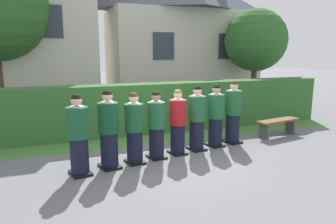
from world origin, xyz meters
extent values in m
plane|color=slate|center=(0.00, 0.00, 0.00)|extent=(60.00, 60.00, 0.00)
cylinder|color=black|center=(-2.03, -0.44, 0.37)|extent=(0.36, 0.36, 0.75)
cube|color=black|center=(-2.03, -0.44, 0.03)|extent=(0.47, 0.53, 0.05)
cylinder|color=#19512D|center=(-2.03, -0.44, 1.06)|extent=(0.42, 0.42, 0.62)
cylinder|color=white|center=(-2.03, -0.44, 1.37)|extent=(0.26, 0.26, 0.03)
cube|color=gold|center=(-2.08, -0.24, 1.18)|extent=(0.04, 0.02, 0.27)
sphere|color=beige|center=(-2.03, -0.44, 1.49)|extent=(0.21, 0.21, 0.21)
sphere|color=black|center=(-2.03, -0.44, 1.53)|extent=(0.19, 0.19, 0.19)
cylinder|color=black|center=(-1.41, -0.27, 0.38)|extent=(0.36, 0.36, 0.76)
cube|color=black|center=(-1.41, -0.27, 0.03)|extent=(0.48, 0.55, 0.05)
cylinder|color=#144728|center=(-1.41, -0.27, 1.08)|extent=(0.43, 0.43, 0.63)
cylinder|color=white|center=(-1.41, -0.27, 1.40)|extent=(0.27, 0.27, 0.03)
cube|color=navy|center=(-1.46, -0.07, 1.20)|extent=(0.04, 0.02, 0.28)
sphere|color=beige|center=(-1.41, -0.27, 1.52)|extent=(0.22, 0.22, 0.22)
sphere|color=black|center=(-1.41, -0.27, 1.56)|extent=(0.20, 0.20, 0.20)
cylinder|color=black|center=(-0.84, -0.18, 0.36)|extent=(0.35, 0.35, 0.72)
cube|color=black|center=(-0.84, -0.18, 0.03)|extent=(0.43, 0.50, 0.05)
cylinder|color=#19512D|center=(-0.84, -0.18, 1.02)|extent=(0.41, 0.41, 0.60)
cylinder|color=white|center=(-0.84, -0.18, 1.32)|extent=(0.25, 0.25, 0.03)
cube|color=#236038|center=(-0.87, 0.01, 1.14)|extent=(0.04, 0.02, 0.26)
sphere|color=beige|center=(-0.84, -0.18, 1.44)|extent=(0.20, 0.20, 0.20)
sphere|color=#472D19|center=(-0.84, -0.18, 1.48)|extent=(0.19, 0.19, 0.19)
cylinder|color=black|center=(-0.30, -0.04, 0.36)|extent=(0.34, 0.34, 0.71)
cube|color=black|center=(-0.30, -0.04, 0.03)|extent=(0.43, 0.50, 0.05)
cylinder|color=#1E5B33|center=(-0.30, -0.04, 1.01)|extent=(0.40, 0.40, 0.59)
cylinder|color=white|center=(-0.30, -0.04, 1.31)|extent=(0.25, 0.25, 0.03)
cube|color=gold|center=(-0.33, 0.15, 1.13)|extent=(0.04, 0.02, 0.26)
sphere|color=tan|center=(-0.30, -0.04, 1.42)|extent=(0.20, 0.20, 0.20)
sphere|color=black|center=(-0.30, -0.04, 1.46)|extent=(0.19, 0.19, 0.19)
cylinder|color=black|center=(0.27, 0.07, 0.36)|extent=(0.34, 0.34, 0.72)
cube|color=black|center=(0.27, 0.07, 0.03)|extent=(0.41, 0.49, 0.05)
cylinder|color=#AD191E|center=(0.27, 0.07, 1.01)|extent=(0.40, 0.40, 0.59)
cylinder|color=white|center=(0.27, 0.07, 1.31)|extent=(0.25, 0.25, 0.03)
cube|color=#236038|center=(0.25, 0.27, 1.13)|extent=(0.04, 0.02, 0.26)
sphere|color=beige|center=(0.27, 0.07, 1.43)|extent=(0.20, 0.20, 0.20)
sphere|color=olive|center=(0.27, 0.07, 1.46)|extent=(0.19, 0.19, 0.19)
cylinder|color=black|center=(0.83, 0.20, 0.37)|extent=(0.35, 0.35, 0.74)
cube|color=black|center=(0.83, 0.20, 0.03)|extent=(0.43, 0.51, 0.05)
cylinder|color=#1E5B33|center=(0.83, 0.20, 1.04)|extent=(0.42, 0.42, 0.61)
cylinder|color=white|center=(0.83, 0.20, 1.35)|extent=(0.26, 0.26, 0.03)
cube|color=gold|center=(0.80, 0.39, 1.17)|extent=(0.04, 0.02, 0.27)
sphere|color=beige|center=(0.83, 0.20, 1.47)|extent=(0.21, 0.21, 0.21)
sphere|color=black|center=(0.83, 0.20, 1.51)|extent=(0.19, 0.19, 0.19)
cylinder|color=black|center=(1.42, 0.32, 0.37)|extent=(0.35, 0.35, 0.74)
cube|color=black|center=(1.42, 0.32, 0.03)|extent=(0.45, 0.52, 0.05)
cylinder|color=#1E5B33|center=(1.42, 0.32, 1.04)|extent=(0.42, 0.42, 0.61)
cylinder|color=white|center=(1.42, 0.32, 1.35)|extent=(0.26, 0.26, 0.03)
cube|color=gold|center=(1.38, 0.51, 1.16)|extent=(0.04, 0.02, 0.27)
sphere|color=tan|center=(1.42, 0.32, 1.47)|extent=(0.21, 0.21, 0.21)
sphere|color=black|center=(1.42, 0.32, 1.51)|extent=(0.19, 0.19, 0.19)
cylinder|color=black|center=(2.00, 0.42, 0.38)|extent=(0.37, 0.37, 0.77)
cube|color=black|center=(2.00, 0.42, 0.03)|extent=(0.48, 0.55, 0.05)
cylinder|color=#1E5B33|center=(2.00, 0.42, 1.08)|extent=(0.43, 0.43, 0.63)
cylinder|color=white|center=(2.00, 0.42, 1.41)|extent=(0.27, 0.27, 0.03)
cube|color=#236038|center=(1.95, 0.62, 1.21)|extent=(0.04, 0.02, 0.28)
sphere|color=beige|center=(2.00, 0.42, 1.53)|extent=(0.22, 0.22, 0.22)
sphere|color=#472D19|center=(2.00, 0.42, 1.57)|extent=(0.20, 0.20, 0.20)
cube|color=#33662D|center=(0.00, 2.25, 0.74)|extent=(12.35, 0.70, 1.48)
cube|color=beige|center=(3.43, 7.50, 2.10)|extent=(6.69, 3.49, 4.20)
cube|color=#2D3842|center=(1.93, 5.73, 2.61)|extent=(0.90, 0.04, 1.10)
cube|color=#2D3842|center=(4.94, 5.73, 2.61)|extent=(0.90, 0.04, 1.10)
cube|color=beige|center=(-3.79, 7.33, 2.74)|extent=(6.05, 4.39, 5.49)
cube|color=#2D3842|center=(-2.42, 5.12, 3.40)|extent=(0.90, 0.04, 1.10)
cylinder|color=brown|center=(-4.08, 5.20, 1.09)|extent=(0.24, 0.24, 2.18)
cylinder|color=brown|center=(5.73, 4.80, 0.82)|extent=(0.24, 0.24, 1.63)
sphere|color=#2D6028|center=(5.73, 4.80, 2.86)|extent=(2.61, 2.61, 2.61)
cube|color=brown|center=(3.58, 0.53, 0.45)|extent=(1.44, 0.59, 0.06)
cube|color=#4C4C51|center=(3.04, 0.44, 0.21)|extent=(0.13, 0.33, 0.42)
cube|color=#4C4C51|center=(4.12, 0.63, 0.21)|extent=(0.13, 0.33, 0.42)
cube|color=#477A38|center=(0.00, 1.45, 0.00)|extent=(12.35, 0.90, 0.01)
camera|label=1|loc=(-2.43, -6.57, 2.44)|focal=33.37mm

